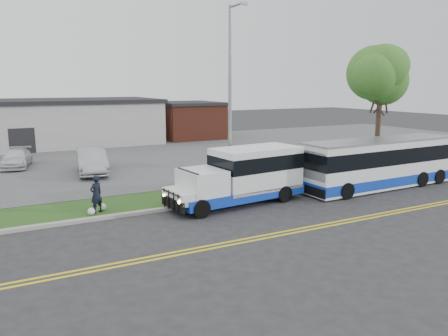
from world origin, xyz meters
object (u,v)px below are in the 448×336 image
parked_car_a (92,161)px  transit_bus (379,163)px  shuttle_bus (245,174)px  streetlight_near (231,94)px  parked_car_b (16,158)px  tree_east (381,76)px  pedestrian (96,194)px

parked_car_a → transit_bus: bearing=-31.5°
shuttle_bus → parked_car_a: size_ratio=1.44×
shuttle_bus → parked_car_a: (-5.27, 10.24, -0.51)m
streetlight_near → parked_car_b: (-9.77, 12.92, -4.52)m
shuttle_bus → parked_car_b: bearing=116.4°
tree_east → transit_bus: size_ratio=0.84×
transit_bus → streetlight_near: bearing=159.2°
pedestrian → parked_car_b: size_ratio=0.40×
pedestrian → parked_car_a: (1.60, 9.01, -0.03)m
streetlight_near → parked_car_a: streetlight_near is taller
streetlight_near → tree_east: bearing=1.4°
tree_east → pedestrian: tree_east is taller
transit_bus → parked_car_b: 23.72m
transit_bus → parked_car_a: transit_bus is taller
tree_east → parked_car_b: size_ratio=1.99×
streetlight_near → transit_bus: bearing=-19.5°
parked_car_a → pedestrian: bearing=-92.5°
parked_car_a → parked_car_b: bearing=138.8°
tree_east → transit_bus: 6.49m
transit_bus → parked_car_b: bearing=137.1°
streetlight_near → parked_car_b: bearing=127.1°
transit_bus → parked_car_a: 17.46m
streetlight_near → shuttle_bus: size_ratio=1.33×
streetlight_near → parked_car_b: streetlight_near is taller
tree_east → parked_car_a: bearing=154.5°
pedestrian → parked_car_a: 9.15m
tree_east → parked_car_a: 19.14m
parked_car_a → shuttle_bus: bearing=-55.2°
parked_car_a → tree_east: bearing=-17.9°
shuttle_bus → transit_bus: 8.32m
shuttle_bus → streetlight_near: bearing=75.0°
shuttle_bus → transit_bus: size_ratio=0.72×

